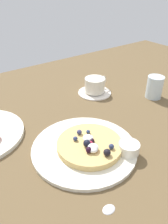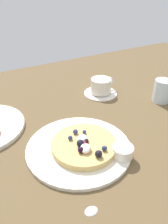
# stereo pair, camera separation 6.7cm
# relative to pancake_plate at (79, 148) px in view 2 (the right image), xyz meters

# --- Properties ---
(ground_plane) EXTENTS (1.94, 1.18, 0.03)m
(ground_plane) POSITION_rel_pancake_plate_xyz_m (0.07, 0.08, -0.02)
(ground_plane) COLOR brown
(pancake_plate) EXTENTS (0.28, 0.28, 0.01)m
(pancake_plate) POSITION_rel_pancake_plate_xyz_m (0.00, 0.00, 0.00)
(pancake_plate) COLOR white
(pancake_plate) RESTS_ON ground_plane
(pancake_with_berries) EXTENTS (0.17, 0.17, 0.04)m
(pancake_with_berries) POSITION_rel_pancake_plate_xyz_m (0.01, -0.01, 0.02)
(pancake_with_berries) COLOR tan
(pancake_with_berries) RESTS_ON pancake_plate
(syrup_ramekin) EXTENTS (0.05, 0.05, 0.03)m
(syrup_ramekin) POSITION_rel_pancake_plate_xyz_m (0.08, -0.09, 0.02)
(syrup_ramekin) COLOR white
(syrup_ramekin) RESTS_ON pancake_plate
(coffee_saucer) EXTENTS (0.13, 0.13, 0.01)m
(coffee_saucer) POSITION_rel_pancake_plate_xyz_m (0.23, 0.24, -0.00)
(coffee_saucer) COLOR white
(coffee_saucer) RESTS_ON ground_plane
(coffee_cup) EXTENTS (0.11, 0.08, 0.06)m
(coffee_cup) POSITION_rel_pancake_plate_xyz_m (0.23, 0.24, 0.03)
(coffee_cup) COLOR white
(coffee_cup) RESTS_ON coffee_saucer
(teaspoon) EXTENTS (0.04, 0.13, 0.01)m
(teaspoon) POSITION_rel_pancake_plate_xyz_m (-0.07, -0.20, -0.00)
(teaspoon) COLOR silver
(teaspoon) RESTS_ON ground_plane
(water_glass) EXTENTS (0.06, 0.06, 0.08)m
(water_glass) POSITION_rel_pancake_plate_xyz_m (0.39, 0.08, 0.04)
(water_glass) COLOR silver
(water_glass) RESTS_ON ground_plane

